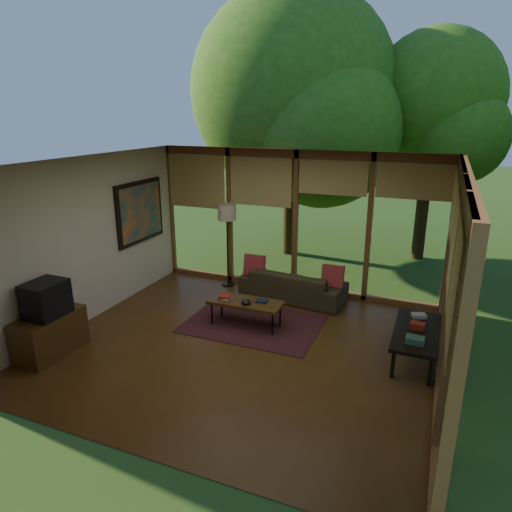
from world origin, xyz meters
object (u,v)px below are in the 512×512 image
at_px(television, 46,299).
at_px(coffee_table, 246,303).
at_px(sofa, 293,285).
at_px(floor_lamp, 227,217).
at_px(side_console, 416,333).
at_px(media_cabinet, 50,334).

xyz_separation_m(television, coffee_table, (2.22, 1.90, -0.46)).
height_order(sofa, floor_lamp, floor_lamp).
relative_size(sofa, side_console, 1.37).
xyz_separation_m(television, floor_lamp, (1.16, 3.44, 0.56)).
bearing_deg(media_cabinet, floor_lamp, 71.08).
bearing_deg(television, side_console, 20.41).
xyz_separation_m(media_cabinet, television, (0.02, 0.00, 0.55)).
bearing_deg(side_console, floor_lamp, 156.10).
xyz_separation_m(media_cabinet, side_console, (4.87, 1.80, 0.11)).
bearing_deg(television, media_cabinet, 180.00).
xyz_separation_m(sofa, television, (-2.59, -3.24, 0.57)).
distance_m(coffee_table, side_console, 2.63).
bearing_deg(coffee_table, sofa, 74.58).
relative_size(sofa, media_cabinet, 1.92).
height_order(television, side_console, television).
xyz_separation_m(floor_lamp, coffee_table, (1.06, -1.54, -1.01)).
height_order(media_cabinet, coffee_table, media_cabinet).
height_order(media_cabinet, television, television).
bearing_deg(floor_lamp, media_cabinet, -108.92).
height_order(media_cabinet, floor_lamp, floor_lamp).
height_order(sofa, coffee_table, sofa).
bearing_deg(coffee_table, television, -139.43).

